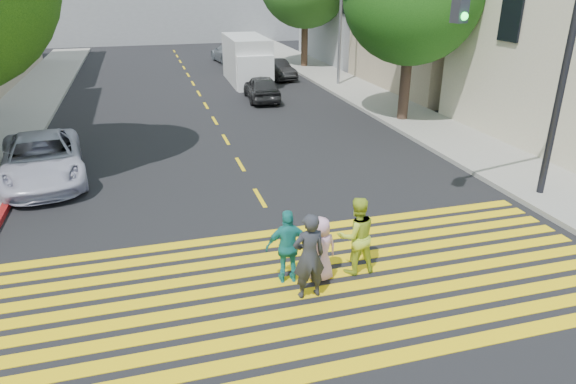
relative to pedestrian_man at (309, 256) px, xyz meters
name	(u,v)px	position (x,y,z in m)	size (l,w,h in m)	color
ground	(332,322)	(0.17, -0.92, -0.91)	(120.00, 120.00, 0.00)	black
sidewalk_left	(34,97)	(-8.33, 21.08, -0.83)	(3.00, 40.00, 0.15)	gray
sidewalk_right	(389,107)	(8.67, 14.08, -0.83)	(3.00, 60.00, 0.15)	gray
crosswalk	(311,285)	(0.17, 0.36, -0.90)	(13.40, 5.30, 0.01)	yellow
lane_line	(196,88)	(0.17, 21.58, -0.90)	(0.12, 34.40, 0.01)	yellow
pedestrian_man	(309,256)	(0.00, 0.00, 0.00)	(0.66, 0.43, 1.81)	#282A31
pedestrian_woman	(356,236)	(1.26, 0.62, -0.04)	(0.84, 0.66, 1.73)	#B1CB30
pedestrian_child	(321,249)	(0.44, 0.54, -0.19)	(0.69, 0.45, 1.42)	#D69EBE
pedestrian_extra	(289,247)	(-0.23, 0.64, -0.10)	(0.95, 0.39, 1.62)	teal
white_sedan	(42,159)	(-5.99, 8.27, -0.20)	(2.35, 5.09, 1.42)	#B8B6CD
dark_car_near	(262,88)	(3.12, 17.48, -0.26)	(1.53, 3.81, 1.30)	black
silver_car	(230,53)	(3.72, 30.42, -0.20)	(1.99, 4.89, 1.42)	#939CA5
dark_car_parked	(277,69)	(5.40, 23.12, -0.31)	(1.26, 3.61, 1.19)	black
white_van	(247,61)	(3.39, 22.33, 0.37)	(2.26, 5.73, 2.68)	silver
traffic_signal	(538,54)	(6.86, 2.71, 3.22)	(4.28, 1.21, 6.38)	black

